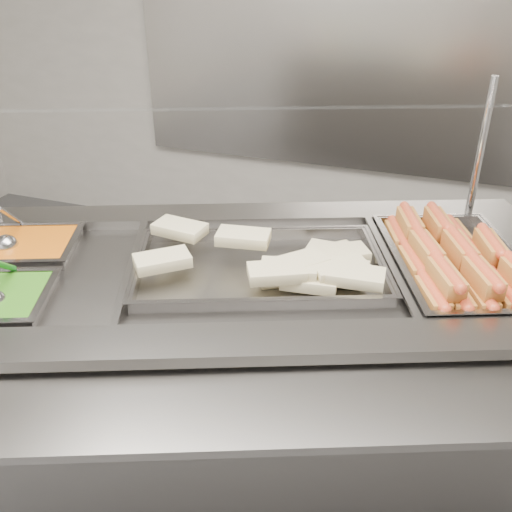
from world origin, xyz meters
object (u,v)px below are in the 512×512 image
(sneeze_guard, at_px, (235,114))
(pan_wraps, at_px, (260,271))
(pan_hotdogs, at_px, (455,271))
(ladle, at_px, (7,244))
(steam_counter, at_px, (240,386))

(sneeze_guard, xyz_separation_m, pan_wraps, (0.15, -0.20, -0.43))
(pan_hotdogs, height_order, ladle, ladle)
(steam_counter, distance_m, ladle, 0.93)
(ladle, bearing_deg, sneeze_guard, 28.93)
(pan_wraps, relative_size, ladle, 4.34)
(pan_hotdogs, xyz_separation_m, ladle, (-1.41, -0.40, 0.05))
(sneeze_guard, height_order, pan_hotdogs, sneeze_guard)
(sneeze_guard, distance_m, pan_wraps, 0.50)
(sneeze_guard, xyz_separation_m, ladle, (-0.67, -0.37, -0.40))
(sneeze_guard, relative_size, pan_wraps, 2.11)
(pan_hotdogs, distance_m, pan_wraps, 0.63)
(pan_wraps, bearing_deg, pan_hotdogs, 21.61)
(steam_counter, relative_size, pan_hotdogs, 3.23)
(pan_hotdogs, bearing_deg, steam_counter, -158.39)
(sneeze_guard, height_order, ladle, sneeze_guard)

